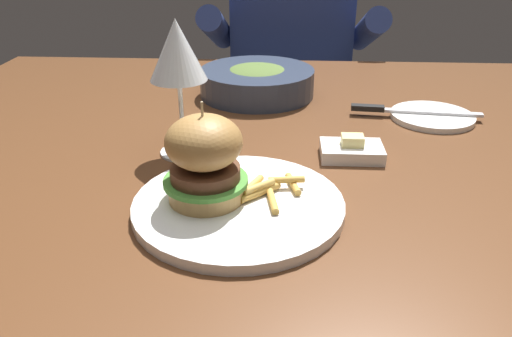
{
  "coord_description": "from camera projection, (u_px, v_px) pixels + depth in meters",
  "views": [
    {
      "loc": [
        -0.04,
        -0.79,
        1.07
      ],
      "look_at": [
        -0.07,
        -0.23,
        0.78
      ],
      "focal_mm": 35.0,
      "sensor_mm": 36.0,
      "label": 1
    }
  ],
  "objects": [
    {
      "name": "bread_plate",
      "position": [
        432.0,
        116.0,
        0.91
      ],
      "size": [
        0.15,
        0.15,
        0.01
      ],
      "primitive_type": "cylinder",
      "color": "white",
      "rests_on": "dining_table"
    },
    {
      "name": "fries_pile",
      "position": [
        267.0,
        188.0,
        0.63
      ],
      "size": [
        0.09,
        0.1,
        0.02
      ],
      "color": "gold",
      "rests_on": "main_plate"
    },
    {
      "name": "dining_table",
      "position": [
        303.0,
        172.0,
        0.88
      ],
      "size": [
        1.5,
        0.99,
        0.74
      ],
      "color": "#56331C",
      "rests_on": "ground"
    },
    {
      "name": "burger_sandwich",
      "position": [
        205.0,
        159.0,
        0.6
      ],
      "size": [
        0.1,
        0.1,
        0.13
      ],
      "color": "tan",
      "rests_on": "main_plate"
    },
    {
      "name": "table_knife",
      "position": [
        404.0,
        110.0,
        0.91
      ],
      "size": [
        0.23,
        0.04,
        0.01
      ],
      "color": "silver",
      "rests_on": "bread_plate"
    },
    {
      "name": "butter_dish",
      "position": [
        352.0,
        150.0,
        0.76
      ],
      "size": [
        0.09,
        0.06,
        0.04
      ],
      "color": "white",
      "rests_on": "dining_table"
    },
    {
      "name": "soup_bowl",
      "position": [
        257.0,
        81.0,
        1.02
      ],
      "size": [
        0.23,
        0.23,
        0.06
      ],
      "color": "#2D384C",
      "rests_on": "dining_table"
    },
    {
      "name": "diner_person",
      "position": [
        289.0,
        93.0,
        1.62
      ],
      "size": [
        0.51,
        0.36,
        1.18
      ],
      "color": "#282833",
      "rests_on": "ground"
    },
    {
      "name": "main_plate",
      "position": [
        239.0,
        205.0,
        0.62
      ],
      "size": [
        0.26,
        0.26,
        0.01
      ],
      "primitive_type": "cylinder",
      "color": "white",
      "rests_on": "dining_table"
    },
    {
      "name": "wine_glass",
      "position": [
        177.0,
        54.0,
        0.71
      ],
      "size": [
        0.08,
        0.08,
        0.21
      ],
      "color": "silver",
      "rests_on": "dining_table"
    }
  ]
}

